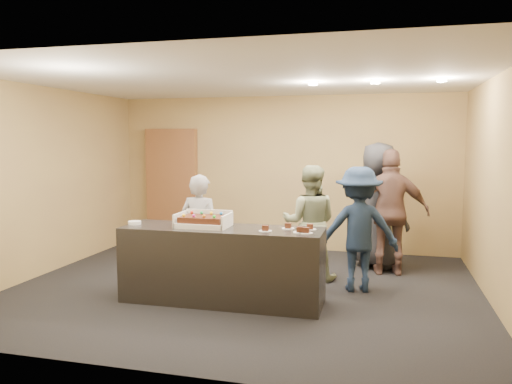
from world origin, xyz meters
The scene contains 17 objects.
room centered at (0.00, 0.00, 1.35)m, with size 6.04×6.00×2.70m.
serving_counter centered at (-0.11, -0.60, 0.45)m, with size 2.40×0.70×0.90m, color black.
storage_cabinet centered at (-2.09, 2.41, 1.07)m, with size 0.97×0.15×2.14m, color brown.
cake_box centered at (-0.34, -0.58, 0.94)m, with size 0.62×0.43×0.18m.
sheet_cake centered at (-0.34, -0.60, 1.00)m, with size 0.53×0.36×0.11m.
plate_stack centered at (-1.23, -0.65, 0.92)m, with size 0.16×0.16×0.04m, color white.
slice_a centered at (0.45, -0.70, 0.92)m, with size 0.15×0.15×0.07m.
slice_b centered at (0.67, -0.48, 0.92)m, with size 0.15×0.15×0.07m.
slice_c centered at (0.84, -0.69, 0.92)m, with size 0.15×0.15×0.07m.
slice_d centered at (0.92, -0.47, 0.92)m, with size 0.15×0.15×0.07m.
slice_e centered at (0.92, -0.71, 0.92)m, with size 0.15×0.15×0.07m.
person_server_grey centered at (-0.56, -0.15, 0.75)m, with size 0.55×0.36×1.50m, color gray.
person_sage_man centered at (0.76, 0.65, 0.80)m, with size 0.77×0.60×1.59m, color gray.
person_navy_man centered at (1.44, 0.27, 0.80)m, with size 1.03×0.59×1.60m, color #17263F.
person_brown_extra centered at (1.85, 1.19, 0.91)m, with size 1.06×0.44×1.81m, color brown.
person_dark_suit centered at (1.66, 1.55, 0.95)m, with size 0.93×0.60×1.90m, color #292A2E.
ceiling_spotlights centered at (1.60, 0.50, 2.67)m, with size 1.72×0.12×0.03m.
Camera 1 is at (1.75, -6.15, 1.94)m, focal length 35.00 mm.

